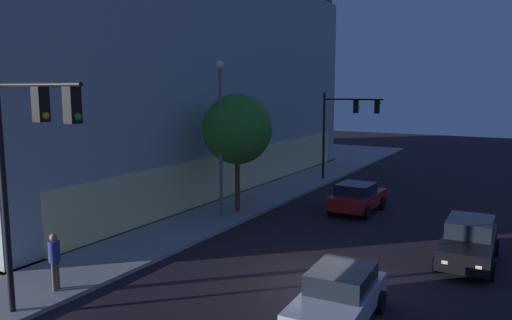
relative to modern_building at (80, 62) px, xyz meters
name	(u,v)px	position (x,y,z in m)	size (l,w,h in m)	color
ground_plane	(309,281)	(-11.44, -24.01, -8.63)	(120.00, 120.00, 0.00)	black
modern_building	(80,62)	(0.00, 0.00, 0.00)	(33.14, 29.28, 17.42)	#4C4C51
traffic_light_near_corner	(28,149)	(-18.19, -18.72, -3.60)	(0.38, 3.61, 6.96)	black
traffic_light_far_corner	(345,119)	(6.83, -18.83, -4.10)	(0.52, 4.27, 6.23)	black
street_lamp_sidewalk	(220,120)	(-6.05, -16.81, -3.54)	(0.44, 0.44, 7.86)	slate
sidewalk_tree	(237,129)	(-4.68, -16.94, -4.10)	(3.69, 3.69, 6.24)	brown
pedestrian_waiting	(54,256)	(-16.47, -17.28, -7.36)	(0.36, 0.36, 1.88)	#4C473D
car_silver	(339,296)	(-13.84, -25.95, -7.84)	(4.27, 2.16, 1.55)	#B7BABF
car_black	(469,241)	(-6.65, -28.57, -7.79)	(4.82, 2.11, 1.65)	black
car_red	(357,197)	(-1.19, -22.39, -7.80)	(4.22, 2.34, 1.61)	maroon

